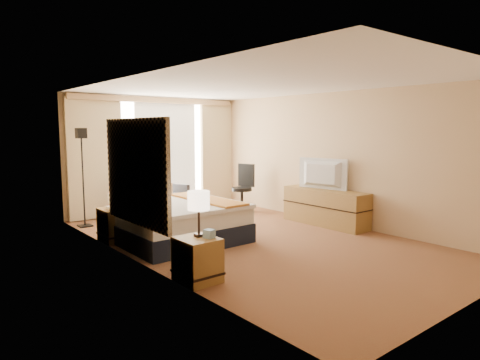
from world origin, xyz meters
TOP-DOWN VIEW (x-y plane):
  - floor at (0.00, 0.00)m, footprint 4.20×7.00m
  - ceiling at (0.00, 0.00)m, footprint 4.20×7.00m
  - wall_back at (0.00, 3.50)m, footprint 4.20×0.02m
  - wall_front at (0.00, -3.50)m, footprint 4.20×0.02m
  - wall_left at (-2.10, 0.00)m, footprint 0.02×7.00m
  - wall_right at (2.10, 0.00)m, footprint 0.02×7.00m
  - headboard at (-2.06, 0.20)m, footprint 0.06×1.85m
  - nightstand_left at (-1.87, -1.05)m, footprint 0.45×0.52m
  - nightstand_right at (-1.87, 1.45)m, footprint 0.45×0.52m
  - media_dresser at (1.83, 0.00)m, footprint 0.50×1.80m
  - window at (0.25, 3.47)m, footprint 2.30×0.02m
  - curtains at (-0.00, 3.39)m, footprint 4.12×0.19m
  - bed at (-1.06, 0.73)m, footprint 1.90×1.74m
  - loveseat at (-0.29, 3.04)m, footprint 1.65×1.26m
  - floor_lamp at (-1.90, 2.84)m, footprint 0.24×0.24m
  - desk_chair at (1.48, 2.12)m, footprint 0.53×0.53m
  - lamp_left at (-1.82, -1.02)m, footprint 0.27×0.27m
  - lamp_right at (-1.81, 1.40)m, footprint 0.31×0.31m
  - tissue_box at (-1.76, -1.15)m, footprint 0.14×0.14m
  - telephone at (-1.77, 1.30)m, footprint 0.23×0.20m
  - television at (1.78, 0.10)m, footprint 0.33×1.06m

SIDE VIEW (x-z plane):
  - floor at x=0.00m, z-range -0.01..0.01m
  - nightstand_left at x=-1.87m, z-range 0.00..0.55m
  - nightstand_right at x=-1.87m, z-range 0.00..0.55m
  - loveseat at x=-0.29m, z-range -0.16..0.76m
  - bed at x=-1.06m, z-range -0.12..0.80m
  - media_dresser at x=1.83m, z-range 0.00..0.70m
  - desk_chair at x=1.48m, z-range -0.06..1.02m
  - telephone at x=-1.77m, z-range 0.55..0.63m
  - tissue_box at x=-1.76m, z-range 0.55..0.65m
  - lamp_left at x=-1.82m, z-range 0.71..1.28m
  - television at x=1.78m, z-range 0.70..1.31m
  - lamp_right at x=-1.81m, z-range 0.73..1.38m
  - headboard at x=-2.06m, z-range 0.53..2.03m
  - wall_back at x=0.00m, z-range 0.00..2.60m
  - wall_front at x=0.00m, z-range 0.00..2.60m
  - wall_left at x=-2.10m, z-range 0.00..2.60m
  - wall_right at x=2.10m, z-range 0.00..2.60m
  - window at x=0.25m, z-range 0.17..2.47m
  - floor_lamp at x=-1.90m, z-range 0.39..2.29m
  - curtains at x=0.00m, z-range 0.13..2.69m
  - ceiling at x=0.00m, z-range 2.59..2.61m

